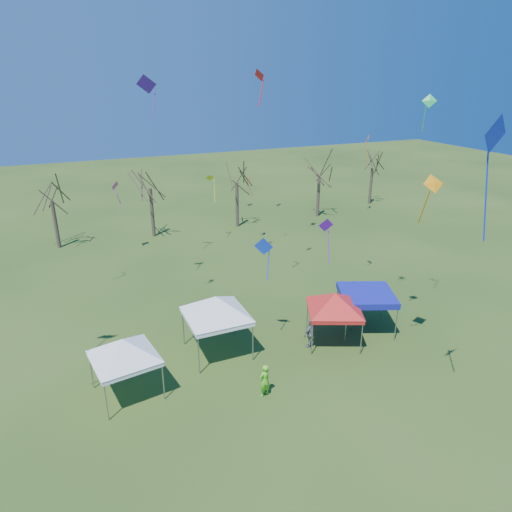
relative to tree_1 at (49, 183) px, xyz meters
The scene contains 23 objects.
ground 27.51m from the tree_1, 66.41° to the right, with size 140.00×140.00×0.00m, color #264215.
tree_1 is the anchor object (origin of this frame).
tree_2 8.42m from the tree_1, ahead, with size 3.71×3.71×8.18m.
tree_3 16.81m from the tree_1, ahead, with size 3.59×3.59×7.91m.
tree_4 26.13m from the tree_1, ahead, with size 3.58×3.58×7.89m.
tree_5 34.52m from the tree_1, ahead, with size 3.39×3.39×7.46m.
tent_white_west 23.29m from the tree_1, 83.67° to the right, with size 3.95×3.95×3.52m.
tent_white_mid 22.77m from the tree_1, 70.26° to the right, with size 4.52×4.52×3.98m.
tent_red 27.01m from the tree_1, 58.38° to the right, with size 3.79×3.79×3.58m.
tent_blue 28.09m from the tree_1, 53.34° to the right, with size 4.02×4.02×2.42m.
person_grey 26.58m from the tree_1, 61.08° to the right, with size 1.04×0.43×1.77m, color slate.
person_green 27.49m from the tree_1, 71.62° to the right, with size 0.62×0.41×1.70m, color #68D922.
kite_11 13.80m from the tree_1, 49.49° to the right, with size 1.69×1.50×3.21m.
kite_5 34.56m from the tree_1, 64.15° to the right, with size 1.42×0.63×4.55m.
kite_13 6.35m from the tree_1, 38.94° to the right, with size 1.03×1.11×2.50m.
kite_9 31.00m from the tree_1, 55.15° to the right, with size 0.73×0.68×1.73m.
kite_1 23.91m from the tree_1, 64.51° to the right, with size 0.97×0.78×2.37m.
kite_19 17.03m from the tree_1, 19.79° to the right, with size 0.63×0.80×1.96m.
kite_18 22.12m from the tree_1, 52.77° to the right, with size 0.66×0.91×2.11m.
kite_17 24.90m from the tree_1, 52.40° to the right, with size 1.00×0.60×2.96m.
kite_22 13.62m from the tree_1, 17.63° to the right, with size 0.89×0.81×2.46m.
kite_12 30.57m from the tree_1, ahead, with size 0.75×0.99×3.22m.
kite_27 31.32m from the tree_1, 57.48° to the right, with size 1.13×0.91×2.39m.
Camera 1 is at (-9.67, -17.29, 14.34)m, focal length 32.00 mm.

